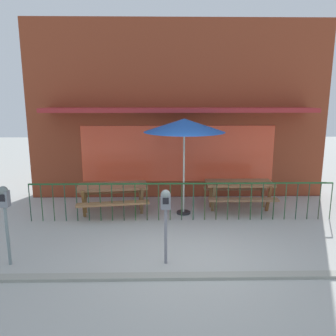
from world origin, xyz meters
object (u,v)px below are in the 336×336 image
patio_umbrella (184,126)px  parking_meter_far (166,207)px  parking_meter_near (4,205)px  picnic_table_left (113,191)px  picnic_table_right (239,188)px

patio_umbrella → parking_meter_far: bearing=-100.5°
parking_meter_near → picnic_table_left: bearing=61.4°
picnic_table_right → patio_umbrella: bearing=-168.0°
picnic_table_left → parking_meter_near: parking_meter_near is taller
parking_meter_near → parking_meter_far: (2.88, -0.01, -0.06)m
picnic_table_right → parking_meter_far: size_ratio=1.28×
picnic_table_right → parking_meter_far: bearing=-123.8°
picnic_table_right → parking_meter_near: 5.82m
patio_umbrella → parking_meter_far: (-0.51, -2.73, -1.23)m
picnic_table_right → parking_meter_near: size_ratio=1.21×
picnic_table_left → patio_umbrella: 2.53m
picnic_table_right → parking_meter_far: (-2.05, -3.06, 0.48)m
picnic_table_left → patio_umbrella: (1.86, -0.06, 1.71)m
picnic_table_right → patio_umbrella: 2.32m
picnic_table_right → picnic_table_left: bearing=-175.6°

